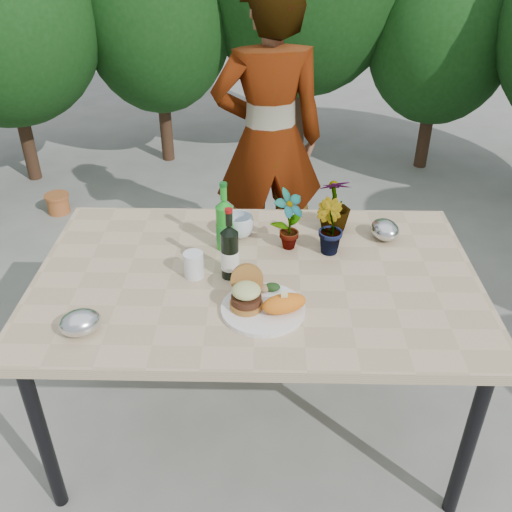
{
  "coord_description": "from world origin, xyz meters",
  "views": [
    {
      "loc": [
        0.03,
        -1.7,
        1.92
      ],
      "look_at": [
        0.0,
        -0.08,
        0.88
      ],
      "focal_mm": 40.0,
      "sensor_mm": 36.0,
      "label": 1
    }
  ],
  "objects_px": {
    "wine_bottle": "(230,252)",
    "person": "(269,141)",
    "patio_table": "(256,287)",
    "dinner_plate": "(263,309)"
  },
  "relations": [
    {
      "from": "dinner_plate",
      "to": "wine_bottle",
      "type": "relative_size",
      "value": 1.02
    },
    {
      "from": "person",
      "to": "patio_table",
      "type": "bearing_deg",
      "value": 78.64
    },
    {
      "from": "wine_bottle",
      "to": "person",
      "type": "relative_size",
      "value": 0.17
    },
    {
      "from": "patio_table",
      "to": "dinner_plate",
      "type": "height_order",
      "value": "dinner_plate"
    },
    {
      "from": "wine_bottle",
      "to": "person",
      "type": "distance_m",
      "value": 1.16
    },
    {
      "from": "dinner_plate",
      "to": "person",
      "type": "xyz_separation_m",
      "value": [
        0.02,
        1.35,
        0.06
      ]
    },
    {
      "from": "patio_table",
      "to": "person",
      "type": "distance_m",
      "value": 1.15
    },
    {
      "from": "patio_table",
      "to": "wine_bottle",
      "type": "height_order",
      "value": "wine_bottle"
    },
    {
      "from": "dinner_plate",
      "to": "wine_bottle",
      "type": "xyz_separation_m",
      "value": [
        -0.12,
        0.2,
        0.09
      ]
    },
    {
      "from": "dinner_plate",
      "to": "person",
      "type": "distance_m",
      "value": 1.35
    }
  ]
}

